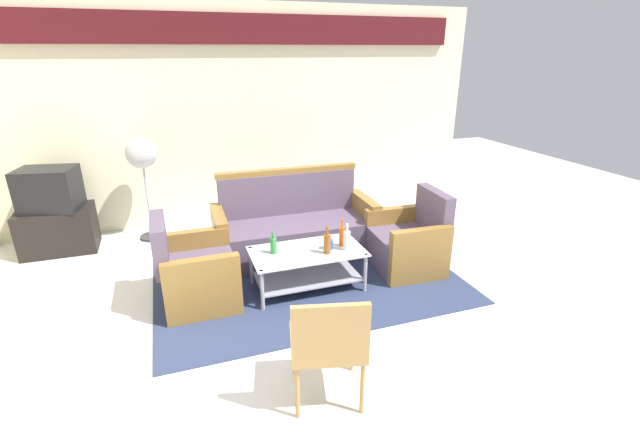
# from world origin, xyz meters

# --- Properties ---
(ground_plane) EXTENTS (14.00, 14.00, 0.00)m
(ground_plane) POSITION_xyz_m (0.00, 0.00, 0.00)
(ground_plane) COLOR white
(wall_back) EXTENTS (6.52, 0.19, 2.80)m
(wall_back) POSITION_xyz_m (0.00, 3.05, 1.48)
(wall_back) COLOR beige
(wall_back) RESTS_ON ground
(rug) EXTENTS (3.05, 2.07, 0.01)m
(rug) POSITION_xyz_m (0.13, 0.89, 0.01)
(rug) COLOR #2D3856
(rug) RESTS_ON ground
(couch) EXTENTS (1.81, 0.77, 0.96)m
(couch) POSITION_xyz_m (0.18, 1.52, 0.32)
(couch) COLOR #5B4C60
(couch) RESTS_ON rug
(armchair_left) EXTENTS (0.70, 0.76, 0.85)m
(armchair_left) POSITION_xyz_m (-0.98, 0.84, 0.29)
(armchair_left) COLOR #5B4C60
(armchair_left) RESTS_ON rug
(armchair_right) EXTENTS (0.73, 0.79, 0.85)m
(armchair_right) POSITION_xyz_m (1.24, 0.80, 0.29)
(armchair_right) COLOR #5B4C60
(armchair_right) RESTS_ON rug
(coffee_table) EXTENTS (1.10, 0.60, 0.40)m
(coffee_table) POSITION_xyz_m (0.08, 0.73, 0.27)
(coffee_table) COLOR silver
(coffee_table) RESTS_ON rug
(bottle_green) EXTENTS (0.06, 0.06, 0.22)m
(bottle_green) POSITION_xyz_m (-0.24, 0.79, 0.49)
(bottle_green) COLOR #2D8C38
(bottle_green) RESTS_ON coffee_table
(bottle_orange) EXTENTS (0.06, 0.06, 0.28)m
(bottle_orange) POSITION_xyz_m (0.44, 0.73, 0.52)
(bottle_orange) COLOR #D85919
(bottle_orange) RESTS_ON coffee_table
(bottle_clear) EXTENTS (0.07, 0.07, 0.27)m
(bottle_clear) POSITION_xyz_m (0.45, 0.63, 0.51)
(bottle_clear) COLOR silver
(bottle_clear) RESTS_ON coffee_table
(bottle_brown) EXTENTS (0.07, 0.07, 0.28)m
(bottle_brown) POSITION_xyz_m (0.24, 0.61, 0.52)
(bottle_brown) COLOR brown
(bottle_brown) RESTS_ON coffee_table
(cup) EXTENTS (0.08, 0.08, 0.10)m
(cup) POSITION_xyz_m (0.29, 0.70, 0.46)
(cup) COLOR #2659A5
(cup) RESTS_ON coffee_table
(tv_stand) EXTENTS (0.80, 0.50, 0.52)m
(tv_stand) POSITION_xyz_m (-2.41, 2.55, 0.26)
(tv_stand) COLOR black
(tv_stand) RESTS_ON ground
(television) EXTENTS (0.67, 0.55, 0.48)m
(television) POSITION_xyz_m (-2.41, 2.55, 0.76)
(television) COLOR black
(television) RESTS_ON tv_stand
(pedestal_fan) EXTENTS (0.36, 0.36, 1.27)m
(pedestal_fan) POSITION_xyz_m (-1.39, 2.60, 1.01)
(pedestal_fan) COLOR #2D2D33
(pedestal_fan) RESTS_ON ground
(wicker_chair) EXTENTS (0.58, 0.58, 0.84)m
(wicker_chair) POSITION_xyz_m (-0.27, -0.79, 0.49)
(wicker_chair) COLOR #AD844C
(wicker_chair) RESTS_ON ground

